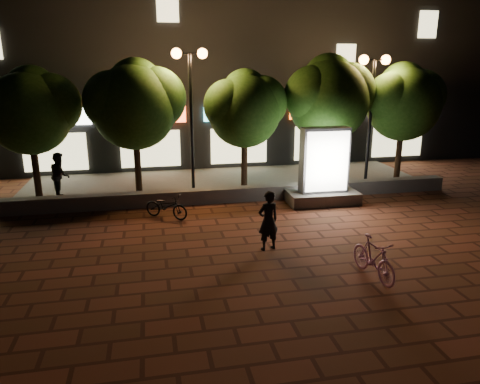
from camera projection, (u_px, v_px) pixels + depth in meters
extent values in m
plane|color=brown|center=(267.00, 242.00, 12.32)|extent=(80.00, 80.00, 0.00)
cube|color=#615E5A|center=(239.00, 194.00, 16.02)|extent=(16.00, 0.45, 0.50)
cube|color=#615E5A|center=(227.00, 182.00, 18.43)|extent=(16.00, 5.00, 0.08)
cube|color=black|center=(205.00, 59.00, 23.19)|extent=(28.00, 8.00, 10.00)
cube|color=white|center=(51.00, 117.00, 18.69)|extent=(3.20, 0.12, 0.70)
cube|color=beige|center=(55.00, 152.00, 19.10)|extent=(2.60, 0.10, 1.60)
cube|color=#FF4E20|center=(149.00, 115.00, 19.46)|extent=(3.20, 0.12, 0.70)
cube|color=beige|center=(151.00, 149.00, 19.87)|extent=(2.60, 0.10, 1.60)
cube|color=#4DC4C4|center=(239.00, 113.00, 20.22)|extent=(3.20, 0.12, 0.70)
cube|color=beige|center=(239.00, 146.00, 20.63)|extent=(2.60, 0.10, 1.60)
cube|color=#FB5A0B|center=(323.00, 111.00, 20.98)|extent=(3.20, 0.12, 0.70)
cube|color=beige|center=(321.00, 143.00, 21.40)|extent=(2.60, 0.10, 1.60)
cube|color=white|center=(400.00, 109.00, 21.75)|extent=(3.20, 0.12, 0.70)
cube|color=beige|center=(397.00, 140.00, 22.16)|extent=(2.60, 0.10, 1.60)
cube|color=beige|center=(167.00, 7.00, 18.44)|extent=(0.90, 0.10, 1.20)
cube|color=beige|center=(346.00, 58.00, 20.51)|extent=(0.90, 0.10, 1.20)
cube|color=beige|center=(428.00, 24.00, 20.87)|extent=(0.90, 0.10, 1.20)
cylinder|color=black|center=(36.00, 168.00, 15.74)|extent=(0.24, 0.24, 2.25)
sphere|color=#2B5418|center=(29.00, 114.00, 15.22)|extent=(2.80, 2.80, 2.80)
sphere|color=#2B5418|center=(51.00, 104.00, 15.46)|extent=(2.10, 2.10, 2.10)
sphere|color=#2B5418|center=(6.00, 107.00, 14.89)|extent=(1.96, 1.96, 1.96)
sphere|color=#2B5418|center=(32.00, 92.00, 15.37)|extent=(1.82, 1.82, 1.82)
cylinder|color=black|center=(138.00, 163.00, 16.40)|extent=(0.24, 0.24, 2.34)
sphere|color=#2B5418|center=(134.00, 107.00, 15.85)|extent=(3.00, 3.00, 3.00)
sphere|color=#2B5418|center=(155.00, 98.00, 16.10)|extent=(2.25, 2.25, 2.25)
sphere|color=#2B5418|center=(113.00, 101.00, 15.51)|extent=(2.10, 2.10, 2.10)
sphere|color=#2B5418|center=(136.00, 85.00, 15.99)|extent=(1.95, 1.95, 1.95)
cylinder|color=black|center=(244.00, 160.00, 17.18)|extent=(0.24, 0.24, 2.21)
sphere|color=#2B5418|center=(244.00, 111.00, 16.67)|extent=(2.70, 2.70, 2.70)
sphere|color=#2B5418|center=(261.00, 102.00, 16.91)|extent=(2.03, 2.03, 2.02)
sphere|color=#2B5418|center=(229.00, 105.00, 16.35)|extent=(1.89, 1.89, 1.89)
sphere|color=#2B5418|center=(245.00, 92.00, 16.83)|extent=(1.76, 1.76, 1.76)
cylinder|color=black|center=(326.00, 154.00, 17.78)|extent=(0.24, 0.24, 2.43)
sphere|color=#2B5418|center=(328.00, 101.00, 17.21)|extent=(3.10, 3.10, 3.10)
sphere|color=#2B5418|center=(345.00, 92.00, 17.46)|extent=(2.33, 2.33, 2.33)
sphere|color=#2B5418|center=(313.00, 95.00, 16.87)|extent=(2.17, 2.17, 2.17)
sphere|color=#2B5418|center=(328.00, 80.00, 17.35)|extent=(2.01, 2.02, 2.02)
cylinder|color=black|center=(399.00, 152.00, 18.41)|extent=(0.24, 0.24, 2.29)
sphere|color=#2B5418|center=(404.00, 104.00, 17.87)|extent=(2.90, 2.90, 2.90)
sphere|color=#2B5418|center=(418.00, 96.00, 18.12)|extent=(2.18, 2.17, 2.17)
sphere|color=#2B5418|center=(391.00, 99.00, 17.54)|extent=(2.03, 2.03, 2.03)
sphere|color=#2B5418|center=(403.00, 85.00, 18.02)|extent=(1.89, 1.88, 1.88)
cylinder|color=black|center=(192.00, 126.00, 16.22)|extent=(0.12, 0.12, 5.00)
cylinder|color=black|center=(189.00, 53.00, 15.54)|extent=(0.90, 0.08, 0.08)
sphere|color=orange|center=(176.00, 53.00, 15.45)|extent=(0.36, 0.36, 0.36)
sphere|color=orange|center=(202.00, 53.00, 15.62)|extent=(0.36, 0.36, 0.36)
cylinder|color=black|center=(370.00, 123.00, 17.59)|extent=(0.12, 0.12, 4.80)
cylinder|color=black|center=(375.00, 60.00, 16.93)|extent=(0.90, 0.08, 0.08)
sphere|color=orange|center=(364.00, 60.00, 16.84)|extent=(0.36, 0.36, 0.36)
sphere|color=orange|center=(386.00, 60.00, 17.01)|extent=(0.36, 0.36, 0.36)
cube|color=#615E5A|center=(322.00, 197.00, 15.80)|extent=(2.48, 1.26, 0.41)
cube|color=#4C4C51|center=(324.00, 160.00, 15.44)|extent=(1.65, 0.58, 2.26)
cube|color=white|center=(327.00, 162.00, 15.16)|extent=(1.49, 0.06, 2.05)
cube|color=white|center=(321.00, 158.00, 15.72)|extent=(1.49, 0.06, 2.05)
imported|color=#CD7FBA|center=(374.00, 258.00, 10.19)|extent=(0.65, 1.63, 0.95)
imported|color=black|center=(268.00, 221.00, 11.65)|extent=(0.67, 0.52, 1.61)
imported|color=black|center=(166.00, 206.00, 14.17)|extent=(1.53, 1.28, 0.79)
imported|color=black|center=(60.00, 175.00, 16.05)|extent=(0.81, 0.93, 1.64)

